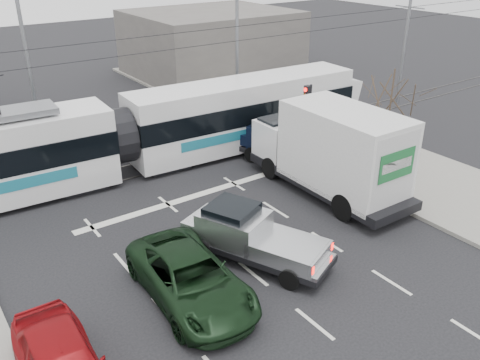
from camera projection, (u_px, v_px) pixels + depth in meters
ground at (292, 257)px, 17.85m from camera, size 120.00×120.00×0.00m
sidewalk_right at (446, 189)px, 22.52m from camera, size 6.00×60.00×0.15m
rails at (160, 164)px, 25.20m from camera, size 60.00×1.60×0.03m
building_right at (211, 43)px, 40.69m from camera, size 12.00×10.00×5.00m
bare_tree at (391, 100)px, 22.02m from camera, size 2.40×2.40×5.00m
traffic_signal at (308, 105)px, 24.83m from camera, size 0.44×0.44×3.60m
street_lamp_near at (234, 33)px, 29.76m from camera, size 2.38×0.25×9.00m
street_lamp_far at (22, 50)px, 25.22m from camera, size 2.38×0.25×9.00m
catenary at (154, 87)px, 23.53m from camera, size 60.00×0.20×7.00m
tram at (119, 137)px, 23.19m from camera, size 26.33×4.02×5.35m
silver_pickup at (249, 235)px, 17.42m from camera, size 3.70×5.48×1.89m
box_truck at (332, 152)px, 21.55m from camera, size 2.82×7.91×3.93m
navy_pickup at (283, 143)px, 24.89m from camera, size 3.29×5.31×2.11m
green_car at (191, 278)px, 15.50m from camera, size 2.78×5.49×1.49m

